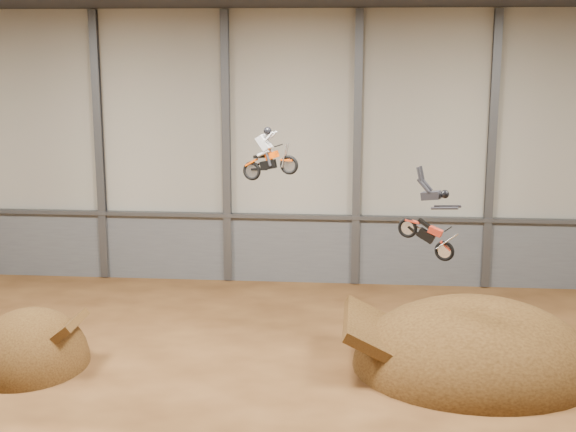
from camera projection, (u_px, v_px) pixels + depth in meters
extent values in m
plane|color=#4C2C14|center=(255.00, 406.00, 27.76)|extent=(40.00, 40.00, 0.00)
cube|color=#A8A394|center=(292.00, 149.00, 40.88)|extent=(40.00, 0.10, 14.00)
cube|color=#5B5E64|center=(291.00, 249.00, 41.90)|extent=(39.80, 0.18, 3.50)
cube|color=#47494F|center=(291.00, 216.00, 41.37)|extent=(39.80, 0.35, 0.20)
cube|color=#47494F|center=(99.00, 148.00, 41.54)|extent=(0.40, 0.36, 13.90)
cube|color=#47494F|center=(226.00, 149.00, 40.97)|extent=(0.40, 0.36, 13.90)
cube|color=#47494F|center=(357.00, 151.00, 40.40)|extent=(0.40, 0.36, 13.90)
cube|color=#47494F|center=(491.00, 152.00, 39.83)|extent=(0.40, 0.36, 13.90)
ellipsoid|color=#36210D|center=(31.00, 365.00, 31.25)|extent=(4.50, 5.19, 4.50)
ellipsoid|color=#36210D|center=(474.00, 368.00, 31.00)|extent=(9.39, 8.31, 5.42)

